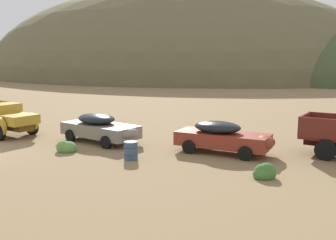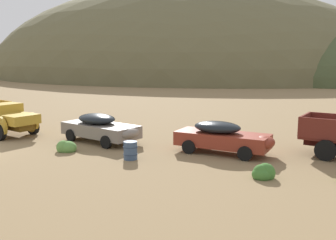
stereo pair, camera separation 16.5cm
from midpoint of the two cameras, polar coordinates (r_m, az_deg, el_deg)
The scene contains 9 objects.
hill_far_right at distance 98.05m, azimuth 0.84°, elevation 6.58°, with size 101.94×74.93×44.28m, color brown.
hill_far_left at distance 90.82m, azimuth 22.88°, elevation 5.64°, with size 77.41×55.21×25.83m, color #424C2D.
truck_mustard at distance 25.17m, azimuth -24.17°, elevation 0.28°, with size 6.63×3.48×1.91m.
car_primer_gray at distance 21.17m, azimuth -10.20°, elevation -1.16°, with size 5.13×2.94×1.57m.
car_rust_red at distance 18.58m, azimuth 8.38°, elevation -2.57°, with size 4.90×2.19×1.57m.
oil_drum_foreground at distance 17.47m, azimuth -5.91°, elevation -4.61°, with size 0.67×0.67×0.84m.
bush_back_edge at distance 23.38m, azimuth -5.64°, elevation -1.60°, with size 0.78×0.70×0.78m.
bush_lone_scrub at distance 15.23m, azimuth 14.02°, elevation -7.82°, with size 0.88×0.82×0.76m.
bush_near_barrel at distance 19.56m, azimuth -15.39°, elevation -4.09°, with size 1.00×0.83×0.73m.
Camera 1 is at (16.44, -12.45, 4.59)m, focal length 40.31 mm.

